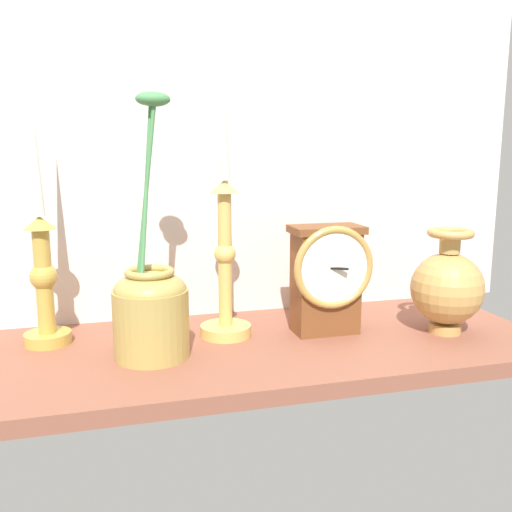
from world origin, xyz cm
name	(u,v)px	position (x,y,z in cm)	size (l,w,h in cm)	color
ground_plane	(238,351)	(0.00, 0.00, -1.20)	(100.00, 36.00, 2.40)	brown
back_wall	(212,137)	(0.00, 18.50, 32.50)	(120.00, 2.00, 65.00)	silver
mantel_clock	(327,277)	(15.59, 1.59, 9.62)	(13.48, 8.67, 18.43)	brown
candlestick_tall_left	(225,248)	(-0.93, 4.47, 14.77)	(8.37, 8.37, 44.47)	#DAB55B
candlestick_tall_center	(43,265)	(-28.89, 8.12, 12.69)	(7.23, 7.23, 40.16)	gold
brass_vase_bulbous	(447,286)	(34.94, -3.47, 7.92)	(11.92, 11.92, 17.51)	tan
brass_vase_jar	(151,305)	(-13.40, -1.86, 7.80)	(11.09, 11.09, 38.18)	#AC944A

